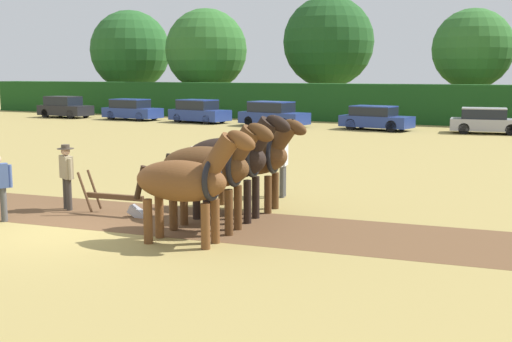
% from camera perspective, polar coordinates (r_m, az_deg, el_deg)
% --- Properties ---
extents(ground_plane, '(240.00, 240.00, 0.00)m').
position_cam_1_polar(ground_plane, '(14.43, -16.69, -5.10)').
color(ground_plane, '#998447').
extents(plowed_furrow_strip, '(32.42, 6.35, 0.01)m').
position_cam_1_polar(plowed_furrow_strip, '(16.93, -18.79, -3.18)').
color(plowed_furrow_strip, brown).
rests_on(plowed_furrow_strip, ground).
extents(hedgerow, '(73.42, 2.00, 2.61)m').
position_cam_1_polar(hedgerow, '(44.27, 13.52, 5.82)').
color(hedgerow, '#194719').
rests_on(hedgerow, ground).
extents(tree_far_left, '(7.28, 7.28, 9.04)m').
position_cam_1_polar(tree_far_left, '(61.03, -11.11, 10.47)').
color(tree_far_left, '#4C3823').
rests_on(tree_far_left, ground).
extents(tree_left, '(6.84, 6.84, 8.69)m').
position_cam_1_polar(tree_left, '(54.79, -4.45, 10.68)').
color(tree_left, brown).
rests_on(tree_left, ground).
extents(tree_center_left, '(7.25, 7.25, 9.43)m').
position_cam_1_polar(tree_center_left, '(52.53, 6.45, 11.32)').
color(tree_center_left, '#4C3823').
rests_on(tree_center_left, ground).
extents(tree_center, '(5.56, 5.56, 7.79)m').
position_cam_1_polar(tree_center, '(47.71, 18.71, 10.24)').
color(tree_center, '#4C3823').
rests_on(tree_center, ground).
extents(draft_horse_lead_left, '(2.68, 1.06, 2.37)m').
position_cam_1_polar(draft_horse_lead_left, '(12.61, -6.18, -0.85)').
color(draft_horse_lead_left, brown).
rests_on(draft_horse_lead_left, ground).
extents(draft_horse_lead_right, '(2.68, 1.15, 2.43)m').
position_cam_1_polar(draft_horse_lead_right, '(13.63, -4.11, 0.33)').
color(draft_horse_lead_right, '#513319').
rests_on(draft_horse_lead_right, ground).
extents(draft_horse_trail_left, '(2.67, 1.20, 2.52)m').
position_cam_1_polar(draft_horse_trail_left, '(14.68, -2.28, 1.14)').
color(draft_horse_trail_left, black).
rests_on(draft_horse_trail_left, ground).
extents(draft_horse_trail_right, '(2.86, 1.27, 2.35)m').
position_cam_1_polar(draft_horse_trail_right, '(15.76, -0.73, 1.42)').
color(draft_horse_trail_right, '#513319').
rests_on(draft_horse_trail_right, ground).
extents(plow, '(1.77, 0.52, 1.13)m').
position_cam_1_polar(plow, '(15.52, -12.02, -2.74)').
color(plow, '#4C331E').
rests_on(plow, ground).
extents(farmer_at_plow, '(0.58, 0.41, 1.62)m').
position_cam_1_polar(farmer_at_plow, '(16.43, -16.49, -0.11)').
color(farmer_at_plow, '#38332D').
rests_on(farmer_at_plow, ground).
extents(farmer_beside_team, '(0.45, 0.67, 1.78)m').
position_cam_1_polar(farmer_beside_team, '(17.40, 2.41, 1.10)').
color(farmer_beside_team, '#4C4C4C').
rests_on(farmer_beside_team, ground).
extents(parked_car_far_left, '(4.26, 1.97, 1.61)m').
position_cam_1_polar(parked_car_far_left, '(50.98, -16.65, 5.44)').
color(parked_car_far_left, black).
rests_on(parked_car_far_left, ground).
extents(parked_car_left, '(4.48, 2.11, 1.50)m').
position_cam_1_polar(parked_car_left, '(47.28, -11.00, 5.36)').
color(parked_car_left, navy).
rests_on(parked_car_left, ground).
extents(parked_car_center_left, '(4.41, 2.49, 1.56)m').
position_cam_1_polar(parked_car_center_left, '(43.98, -5.10, 5.27)').
color(parked_car_center_left, navy).
rests_on(parked_car_center_left, ground).
extents(parked_car_center, '(4.68, 2.57, 1.57)m').
position_cam_1_polar(parked_car_center, '(40.73, 1.52, 5.04)').
color(parked_car_center, navy).
rests_on(parked_car_center, ground).
extents(parked_car_center_right, '(4.40, 2.38, 1.43)m').
position_cam_1_polar(parked_car_center_right, '(38.75, 10.58, 4.63)').
color(parked_car_center_right, navy).
rests_on(parked_car_center_right, ground).
extents(parked_car_right, '(4.12, 2.20, 1.43)m').
position_cam_1_polar(parked_car_right, '(38.11, 19.78, 4.19)').
color(parked_car_right, '#9E9EA8').
rests_on(parked_car_right, ground).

